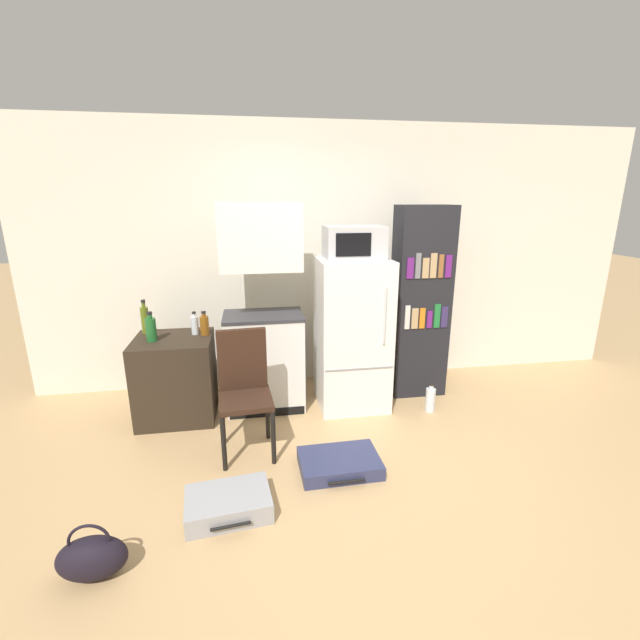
{
  "coord_description": "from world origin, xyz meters",
  "views": [
    {
      "loc": [
        -0.77,
        -2.44,
        1.95
      ],
      "look_at": [
        -0.24,
        0.85,
        0.99
      ],
      "focal_mm": 24.0,
      "sensor_mm": 36.0,
      "label": 1
    }
  ],
  "objects_px": {
    "bottle_olive_oil": "(145,319)",
    "handbag": "(92,558)",
    "kitchen_hutch": "(263,320)",
    "bottle_clear_short": "(195,325)",
    "refrigerator": "(352,334)",
    "bottle_amber_beer": "(204,325)",
    "suitcase_large_flat": "(339,463)",
    "suitcase_small_flat": "(228,504)",
    "microwave": "(354,243)",
    "bookshelf": "(420,303)",
    "bottle_green_tall": "(151,329)",
    "water_bottle_front": "(430,399)",
    "chair": "(244,382)",
    "side_table": "(176,378)"
  },
  "relations": [
    {
      "from": "bottle_green_tall",
      "to": "suitcase_large_flat",
      "type": "bearing_deg",
      "value": -34.44
    },
    {
      "from": "water_bottle_front",
      "to": "bookshelf",
      "type": "bearing_deg",
      "value": 86.99
    },
    {
      "from": "chair",
      "to": "bookshelf",
      "type": "bearing_deg",
      "value": 19.8
    },
    {
      "from": "bookshelf",
      "to": "suitcase_small_flat",
      "type": "relative_size",
      "value": 3.31
    },
    {
      "from": "refrigerator",
      "to": "water_bottle_front",
      "type": "relative_size",
      "value": 4.93
    },
    {
      "from": "microwave",
      "to": "bookshelf",
      "type": "relative_size",
      "value": 0.28
    },
    {
      "from": "side_table",
      "to": "microwave",
      "type": "distance_m",
      "value": 2.01
    },
    {
      "from": "bottle_olive_oil",
      "to": "suitcase_small_flat",
      "type": "height_order",
      "value": "bottle_olive_oil"
    },
    {
      "from": "suitcase_small_flat",
      "to": "refrigerator",
      "type": "bearing_deg",
      "value": 44.41
    },
    {
      "from": "bottle_clear_short",
      "to": "bottle_green_tall",
      "type": "bearing_deg",
      "value": -158.02
    },
    {
      "from": "kitchen_hutch",
      "to": "refrigerator",
      "type": "bearing_deg",
      "value": -5.11
    },
    {
      "from": "microwave",
      "to": "bottle_green_tall",
      "type": "bearing_deg",
      "value": -178.56
    },
    {
      "from": "kitchen_hutch",
      "to": "bottle_olive_oil",
      "type": "bearing_deg",
      "value": 173.62
    },
    {
      "from": "kitchen_hutch",
      "to": "bottle_olive_oil",
      "type": "distance_m",
      "value": 1.07
    },
    {
      "from": "refrigerator",
      "to": "handbag",
      "type": "distance_m",
      "value": 2.59
    },
    {
      "from": "side_table",
      "to": "bottle_amber_beer",
      "type": "distance_m",
      "value": 0.55
    },
    {
      "from": "bottle_olive_oil",
      "to": "handbag",
      "type": "relative_size",
      "value": 0.87
    },
    {
      "from": "bottle_amber_beer",
      "to": "chair",
      "type": "bearing_deg",
      "value": -63.59
    },
    {
      "from": "bookshelf",
      "to": "chair",
      "type": "height_order",
      "value": "bookshelf"
    },
    {
      "from": "kitchen_hutch",
      "to": "bottle_clear_short",
      "type": "xyz_separation_m",
      "value": [
        -0.61,
        0.02,
        -0.02
      ]
    },
    {
      "from": "handbag",
      "to": "water_bottle_front",
      "type": "height_order",
      "value": "handbag"
    },
    {
      "from": "bottle_olive_oil",
      "to": "bottle_green_tall",
      "type": "bearing_deg",
      "value": -67.65
    },
    {
      "from": "bottle_olive_oil",
      "to": "suitcase_large_flat",
      "type": "height_order",
      "value": "bottle_olive_oil"
    },
    {
      "from": "bottle_amber_beer",
      "to": "suitcase_large_flat",
      "type": "height_order",
      "value": "bottle_amber_beer"
    },
    {
      "from": "bottle_clear_short",
      "to": "kitchen_hutch",
      "type": "bearing_deg",
      "value": -1.86
    },
    {
      "from": "suitcase_large_flat",
      "to": "microwave",
      "type": "bearing_deg",
      "value": 71.13
    },
    {
      "from": "suitcase_small_flat",
      "to": "water_bottle_front",
      "type": "height_order",
      "value": "water_bottle_front"
    },
    {
      "from": "bookshelf",
      "to": "bottle_olive_oil",
      "type": "distance_m",
      "value": 2.61
    },
    {
      "from": "bottle_olive_oil",
      "to": "suitcase_small_flat",
      "type": "bearing_deg",
      "value": -64.2
    },
    {
      "from": "bottle_green_tall",
      "to": "bottle_olive_oil",
      "type": "xyz_separation_m",
      "value": [
        -0.1,
        0.24,
        0.02
      ]
    },
    {
      "from": "chair",
      "to": "bottle_olive_oil",
      "type": "bearing_deg",
      "value": 132.62
    },
    {
      "from": "bottle_olive_oil",
      "to": "bottle_amber_beer",
      "type": "relative_size",
      "value": 1.44
    },
    {
      "from": "bookshelf",
      "to": "bottle_amber_beer",
      "type": "xyz_separation_m",
      "value": [
        -2.07,
        -0.08,
        -0.1
      ]
    },
    {
      "from": "refrigerator",
      "to": "bottle_clear_short",
      "type": "bearing_deg",
      "value": 176.28
    },
    {
      "from": "bottle_green_tall",
      "to": "suitcase_small_flat",
      "type": "distance_m",
      "value": 1.69
    },
    {
      "from": "suitcase_small_flat",
      "to": "bottle_clear_short",
      "type": "bearing_deg",
      "value": 95.64
    },
    {
      "from": "bottle_green_tall",
      "to": "chair",
      "type": "distance_m",
      "value": 1.01
    },
    {
      "from": "suitcase_small_flat",
      "to": "handbag",
      "type": "relative_size",
      "value": 1.58
    },
    {
      "from": "bookshelf",
      "to": "refrigerator",
      "type": "bearing_deg",
      "value": -168.16
    },
    {
      "from": "bookshelf",
      "to": "bottle_green_tall",
      "type": "relative_size",
      "value": 7.23
    },
    {
      "from": "kitchen_hutch",
      "to": "suitcase_small_flat",
      "type": "bearing_deg",
      "value": -101.68
    },
    {
      "from": "suitcase_large_flat",
      "to": "water_bottle_front",
      "type": "xyz_separation_m",
      "value": [
        1.03,
        0.75,
        0.07
      ]
    },
    {
      "from": "refrigerator",
      "to": "bottle_olive_oil",
      "type": "distance_m",
      "value": 1.9
    },
    {
      "from": "bottle_amber_beer",
      "to": "bottle_clear_short",
      "type": "xyz_separation_m",
      "value": [
        -0.09,
        0.03,
        -0.0
      ]
    },
    {
      "from": "kitchen_hutch",
      "to": "bottle_amber_beer",
      "type": "relative_size",
      "value": 8.79
    },
    {
      "from": "bottle_clear_short",
      "to": "suitcase_small_flat",
      "type": "height_order",
      "value": "bottle_clear_short"
    },
    {
      "from": "suitcase_large_flat",
      "to": "suitcase_small_flat",
      "type": "relative_size",
      "value": 1.05
    },
    {
      "from": "bookshelf",
      "to": "bottle_amber_beer",
      "type": "bearing_deg",
      "value": -177.65
    },
    {
      "from": "bottle_olive_oil",
      "to": "suitcase_small_flat",
      "type": "distance_m",
      "value": 1.93
    },
    {
      "from": "microwave",
      "to": "water_bottle_front",
      "type": "distance_m",
      "value": 1.63
    }
  ]
}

